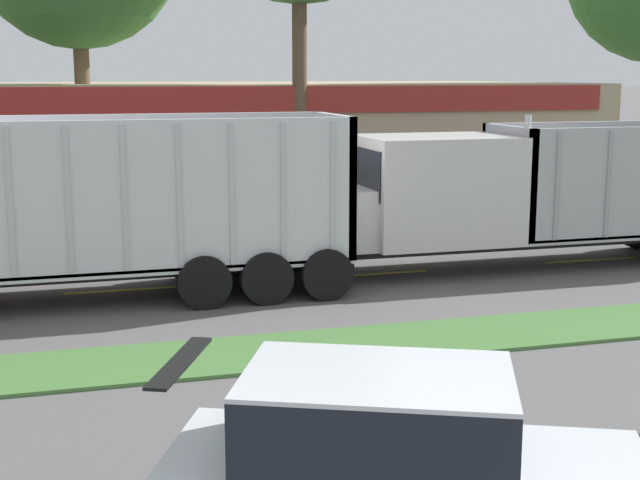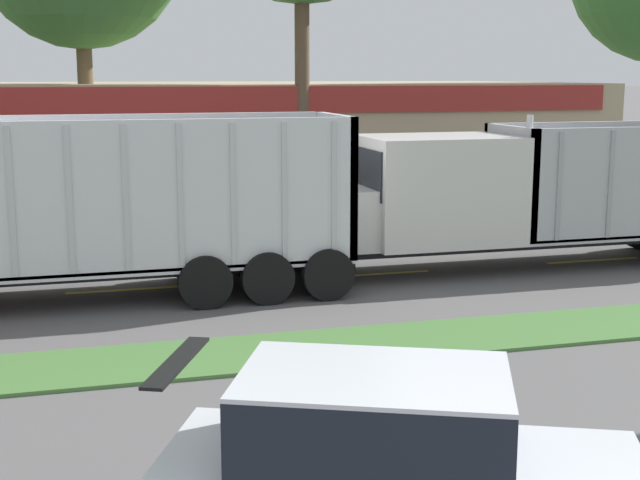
{
  "view_description": "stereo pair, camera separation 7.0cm",
  "coord_description": "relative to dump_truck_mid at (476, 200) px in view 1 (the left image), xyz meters",
  "views": [
    {
      "loc": [
        -5.22,
        -2.53,
        4.32
      ],
      "look_at": [
        -1.67,
        9.9,
        1.91
      ],
      "focal_mm": 50.0,
      "sensor_mm": 36.0,
      "label": 1
    },
    {
      "loc": [
        -5.15,
        -2.55,
        4.32
      ],
      "look_at": [
        -1.67,
        9.9,
        1.91
      ],
      "focal_mm": 50.0,
      "sensor_mm": 36.0,
      "label": 2
    }
  ],
  "objects": [
    {
      "name": "grass_verge",
      "position": [
        -3.49,
        -4.76,
        -1.55
      ],
      "size": [
        120.0,
        1.86,
        0.06
      ],
      "primitive_type": "cube",
      "color": "#477538",
      "rests_on": "ground_plane"
    },
    {
      "name": "centre_line_4",
      "position": [
        -7.69,
        0.17,
        -1.58
      ],
      "size": [
        2.4,
        0.14,
        0.01
      ],
      "primitive_type": "cube",
      "color": "yellow",
      "rests_on": "ground_plane"
    },
    {
      "name": "centre_line_5",
      "position": [
        -2.29,
        0.17,
        -1.58
      ],
      "size": [
        2.4,
        0.14,
        0.01
      ],
      "primitive_type": "cube",
      "color": "yellow",
      "rests_on": "ground_plane"
    },
    {
      "name": "centre_line_6",
      "position": [
        3.11,
        0.17,
        -1.58
      ],
      "size": [
        2.4,
        0.14,
        0.01
      ],
      "primitive_type": "cube",
      "color": "yellow",
      "rests_on": "ground_plane"
    },
    {
      "name": "dump_truck_mid",
      "position": [
        0.0,
        0.0,
        0.0
      ],
      "size": [
        11.91,
        2.61,
        3.48
      ],
      "color": "black",
      "rests_on": "ground_plane"
    },
    {
      "name": "rally_car",
      "position": [
        -6.07,
        -11.06,
        -0.67
      ],
      "size": [
        4.58,
        3.34,
        1.83
      ],
      "color": "silver",
      "rests_on": "ground_plane"
    },
    {
      "name": "store_building_backdrop",
      "position": [
        -8.07,
        14.33,
        0.43
      ],
      "size": [
        34.66,
        12.1,
        4.02
      ],
      "color": "tan",
      "rests_on": "ground_plane"
    }
  ]
}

